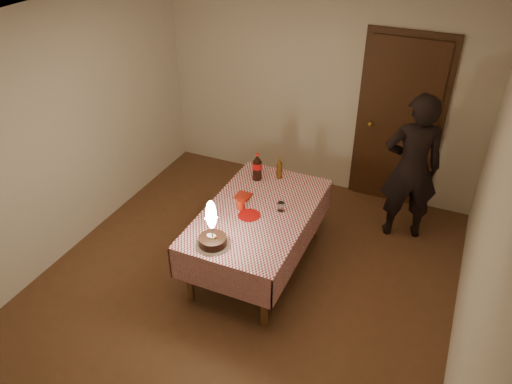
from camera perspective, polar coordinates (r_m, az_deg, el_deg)
ground at (r=5.14m, az=-1.60°, el=-10.75°), size 4.00×4.50×0.01m
room_shell at (r=4.22m, az=-1.08°, el=6.24°), size 4.04×4.54×2.62m
dining_table at (r=5.02m, az=0.23°, el=-3.07°), size 1.02×1.72×0.69m
birthday_cake at (r=4.48m, az=-5.02°, el=-4.72°), size 0.32×0.32×0.48m
red_plate at (r=4.90m, az=-0.77°, el=-2.67°), size 0.22×0.22×0.01m
red_cup at (r=4.97m, az=-1.78°, el=-1.41°), size 0.08×0.08×0.10m
clear_cup at (r=4.95m, az=2.86°, el=-1.67°), size 0.07×0.07×0.09m
napkin_stack at (r=5.17m, az=-1.47°, el=-0.46°), size 0.15×0.15×0.02m
cola_bottle at (r=5.39m, az=0.13°, el=2.88°), size 0.10×0.10×0.32m
amber_bottle_left at (r=5.44m, az=2.68°, el=2.71°), size 0.06×0.06×0.25m
photographer at (r=5.60m, az=17.36°, el=2.62°), size 0.72×0.59×1.71m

